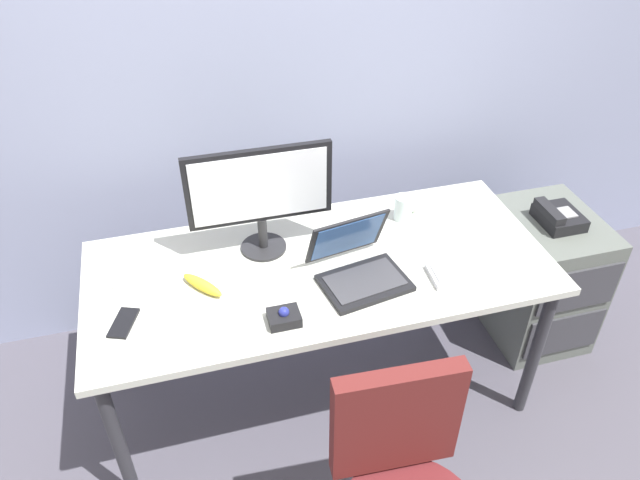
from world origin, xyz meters
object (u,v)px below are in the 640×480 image
Objects in this scene: coffee_mug at (404,208)px; paper_notepad at (133,268)px; cell_phone at (124,323)px; banana at (202,285)px; file_cabinet at (539,276)px; desk_phone at (558,217)px; trackball_mouse at (284,317)px; laptop at (358,266)px; monitor_main at (260,192)px; keyboard at (482,269)px.

coffee_mug is 1.12m from paper_notepad.
banana reaches higher than cell_phone.
file_cabinet is 1.92m from cell_phone.
trackball_mouse is (-1.32, -0.36, 0.07)m from desk_phone.
banana is at bearing -36.99° from paper_notepad.
banana is at bearing -175.68° from desk_phone.
file_cabinet is 3.46× the size of banana.
desk_phone is at bearing 11.41° from laptop.
desk_phone is 1.05× the size of banana.
coffee_mug is 0.57× the size of banana.
monitor_main is (-1.31, 0.04, 0.68)m from file_cabinet.
paper_notepad is (-0.51, 0.01, -0.26)m from monitor_main.
paper_notepad reaches higher than cell_phone.
desk_phone is 1.82× the size of trackball_mouse.
monitor_main reaches higher than cell_phone.
file_cabinet is 1.19× the size of monitor_main.
keyboard is at bearing 18.10° from cell_phone.
keyboard is at bearing -10.15° from banana.
desk_phone is 1.37m from trackball_mouse.
cell_phone reaches higher than file_cabinet.
trackball_mouse reaches higher than paper_notepad.
monitor_main is 1.54× the size of laptop.
trackball_mouse is 0.78m from coffee_mug.
cell_phone is at bearing -172.59° from file_cabinet.
monitor_main is at bearing 154.81° from keyboard.
file_cabinet is at bearing -7.08° from coffee_mug.
cell_phone is (-0.85, -0.02, -0.05)m from laptop.
coffee_mug is 0.77× the size of cell_phone.
desk_phone is 0.56× the size of laptop.
keyboard is at bearing -12.45° from laptop.
coffee_mug is (0.62, 0.47, 0.03)m from trackball_mouse.
keyboard reaches higher than desk_phone.
coffee_mug is (-0.16, 0.41, 0.04)m from keyboard.
desk_phone is at bearing 15.37° from trackball_mouse.
laptop reaches higher than keyboard.
file_cabinet is 1.64m from banana.
banana reaches higher than keyboard.
coffee_mug is (0.30, 0.31, 0.00)m from laptop.
monitor_main is 1.32× the size of keyboard.
paper_notepad is (-0.49, 0.43, -0.02)m from trackball_mouse.
trackball_mouse reaches higher than file_cabinet.
laptop reaches higher than paper_notepad.
trackball_mouse reaches higher than keyboard.
trackball_mouse is 0.65m from paper_notepad.
monitor_main is at bearing 178.17° from file_cabinet.
paper_notepad is at bearing 163.92° from keyboard.
monitor_main reaches higher than desk_phone.
keyboard is at bearing -68.75° from coffee_mug.
file_cabinet is at bearing 4.90° from banana.
coffee_mug reaches higher than trackball_mouse.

